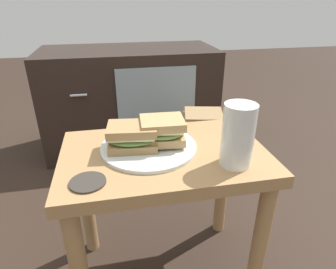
# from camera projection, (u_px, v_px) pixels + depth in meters

# --- Properties ---
(ground_plane) EXTENTS (8.00, 8.00, 0.00)m
(ground_plane) POSITION_uv_depth(u_px,v_px,m) (165.00, 268.00, 0.99)
(ground_plane) COLOR #2D2119
(side_table) EXTENTS (0.56, 0.36, 0.46)m
(side_table) POSITION_uv_depth(u_px,v_px,m) (165.00, 179.00, 0.83)
(side_table) COLOR #A37A4C
(side_table) RESTS_ON ground
(tv_cabinet) EXTENTS (0.96, 0.46, 0.58)m
(tv_cabinet) POSITION_uv_depth(u_px,v_px,m) (131.00, 99.00, 1.69)
(tv_cabinet) COLOR black
(tv_cabinet) RESTS_ON ground
(plate) EXTENTS (0.27, 0.27, 0.01)m
(plate) POSITION_uv_depth(u_px,v_px,m) (149.00, 147.00, 0.80)
(plate) COLOR silver
(plate) RESTS_ON side_table
(sandwich_front) EXTENTS (0.15, 0.11, 0.07)m
(sandwich_front) POSITION_uv_depth(u_px,v_px,m) (132.00, 137.00, 0.77)
(sandwich_front) COLOR #9E7A4C
(sandwich_front) RESTS_ON plate
(sandwich_back) EXTENTS (0.14, 0.12, 0.07)m
(sandwich_back) POSITION_uv_depth(u_px,v_px,m) (164.00, 130.00, 0.79)
(sandwich_back) COLOR tan
(sandwich_back) RESTS_ON plate
(beer_glass) EXTENTS (0.08, 0.08, 0.16)m
(beer_glass) POSITION_uv_depth(u_px,v_px,m) (238.00, 137.00, 0.70)
(beer_glass) COLOR silver
(beer_glass) RESTS_ON side_table
(coaster) EXTENTS (0.08, 0.08, 0.01)m
(coaster) POSITION_uv_depth(u_px,v_px,m) (88.00, 182.00, 0.65)
(coaster) COLOR #332D28
(coaster) RESTS_ON side_table
(paper_bag) EXTENTS (0.21, 0.18, 0.36)m
(paper_bag) POSITION_uv_depth(u_px,v_px,m) (202.00, 146.00, 1.42)
(paper_bag) COLOR tan
(paper_bag) RESTS_ON ground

